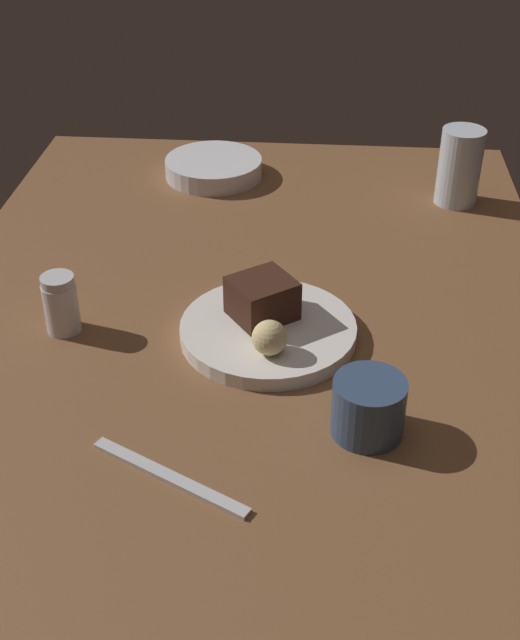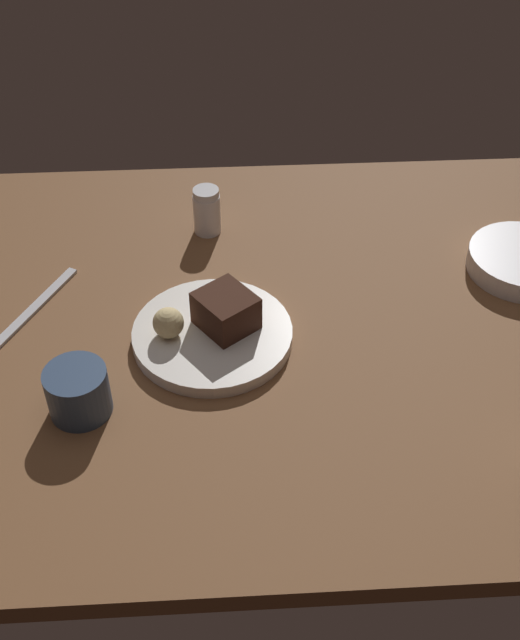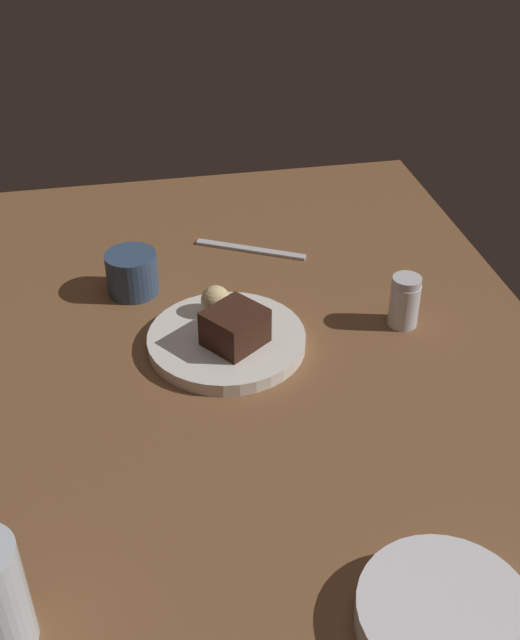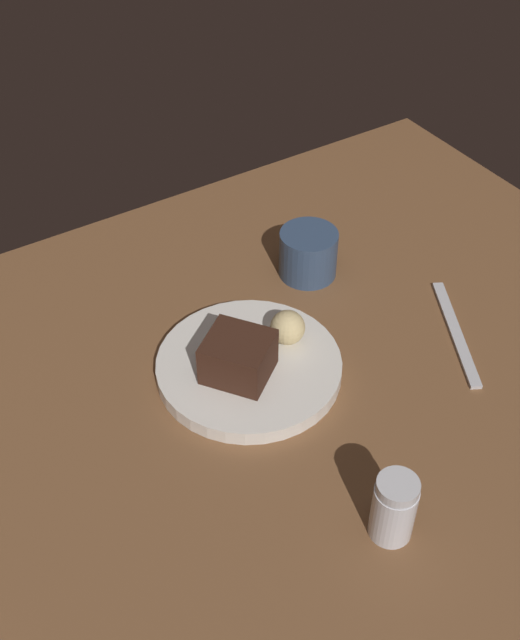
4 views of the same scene
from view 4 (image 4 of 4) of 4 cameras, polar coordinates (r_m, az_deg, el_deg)
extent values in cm
cube|color=brown|center=(92.46, -1.37, -6.59)|extent=(120.00, 84.00, 3.00)
cylinder|color=white|center=(93.87, -0.80, -3.41)|extent=(22.10, 22.10, 1.89)
cube|color=#381E14|center=(90.10, -1.59, -2.68)|extent=(9.83, 9.95, 5.17)
sphere|color=#DBC184|center=(94.33, 2.01, -0.54)|extent=(4.25, 4.25, 4.25)
cylinder|color=silver|center=(79.36, 9.61, -13.48)|extent=(4.37, 4.37, 6.63)
cylinder|color=silver|center=(76.18, 9.95, -11.82)|extent=(4.15, 4.15, 1.20)
cylinder|color=#334766|center=(106.64, 3.51, 4.82)|extent=(7.87, 7.87, 6.61)
cube|color=silver|center=(102.15, 13.97, -0.87)|extent=(10.10, 17.46, 0.50)
camera|label=1|loc=(1.35, 36.85, 32.65)|focal=46.91mm
camera|label=2|loc=(1.39, -25.98, 42.24)|focal=43.92mm
camera|label=3|loc=(0.87, -73.83, 11.99)|focal=43.82mm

